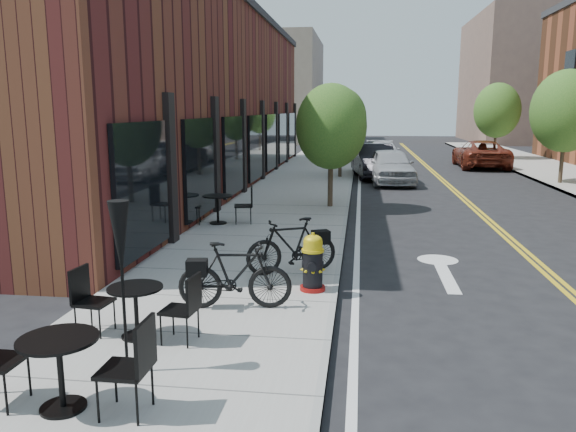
{
  "coord_description": "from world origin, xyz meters",
  "views": [
    {
      "loc": [
        0.33,
        -8.52,
        3.14
      ],
      "look_at": [
        -1.11,
        2.59,
        1.0
      ],
      "focal_mm": 35.0,
      "sensor_mm": 36.0,
      "label": 1
    }
  ],
  "objects_px": {
    "bicycle_left": "(292,246)",
    "bicycle_right": "(235,275)",
    "bistro_set_b": "(136,304)",
    "bistro_set_c": "(218,205)",
    "fire_hydrant": "(313,263)",
    "parked_car_a": "(391,166)",
    "parked_car_far": "(480,154)",
    "bistro_set_a": "(60,363)",
    "parked_car_b": "(374,161)",
    "parked_car_c": "(382,153)",
    "patio_umbrella": "(121,251)"
  },
  "relations": [
    {
      "from": "bicycle_left",
      "to": "parked_car_b",
      "type": "relative_size",
      "value": 0.37
    },
    {
      "from": "bistro_set_a",
      "to": "bistro_set_c",
      "type": "distance_m",
      "value": 9.48
    },
    {
      "from": "parked_car_b",
      "to": "parked_car_c",
      "type": "bearing_deg",
      "value": 76.99
    },
    {
      "from": "fire_hydrant",
      "to": "parked_car_a",
      "type": "xyz_separation_m",
      "value": [
        2.03,
        15.2,
        0.16
      ]
    },
    {
      "from": "bistro_set_b",
      "to": "parked_car_far",
      "type": "xyz_separation_m",
      "value": [
        9.38,
        24.85,
        0.16
      ]
    },
    {
      "from": "bistro_set_b",
      "to": "bistro_set_c",
      "type": "relative_size",
      "value": 0.91
    },
    {
      "from": "bistro_set_c",
      "to": "bicycle_left",
      "type": "bearing_deg",
      "value": -71.56
    },
    {
      "from": "patio_umbrella",
      "to": "parked_car_c",
      "type": "bearing_deg",
      "value": 81.88
    },
    {
      "from": "fire_hydrant",
      "to": "patio_umbrella",
      "type": "relative_size",
      "value": 0.49
    },
    {
      "from": "bicycle_left",
      "to": "patio_umbrella",
      "type": "distance_m",
      "value": 4.56
    },
    {
      "from": "fire_hydrant",
      "to": "bicycle_left",
      "type": "bearing_deg",
      "value": 109.76
    },
    {
      "from": "bicycle_left",
      "to": "patio_umbrella",
      "type": "xyz_separation_m",
      "value": [
        -1.41,
        -4.24,
        0.93
      ]
    },
    {
      "from": "parked_car_far",
      "to": "parked_car_b",
      "type": "bearing_deg",
      "value": 42.93
    },
    {
      "from": "bistro_set_a",
      "to": "bistro_set_b",
      "type": "distance_m",
      "value": 1.86
    },
    {
      "from": "bistro_set_b",
      "to": "parked_car_far",
      "type": "relative_size",
      "value": 0.32
    },
    {
      "from": "bicycle_right",
      "to": "bistro_set_a",
      "type": "distance_m",
      "value": 3.31
    },
    {
      "from": "parked_car_far",
      "to": "bistro_set_a",
      "type": "bearing_deg",
      "value": 71.56
    },
    {
      "from": "parked_car_b",
      "to": "bistro_set_c",
      "type": "bearing_deg",
      "value": -117.58
    },
    {
      "from": "parked_car_b",
      "to": "parked_car_c",
      "type": "xyz_separation_m",
      "value": [
        0.62,
        6.58,
        -0.11
      ]
    },
    {
      "from": "bistro_set_a",
      "to": "bicycle_right",
      "type": "bearing_deg",
      "value": 70.99
    },
    {
      "from": "patio_umbrella",
      "to": "parked_car_c",
      "type": "distance_m",
      "value": 27.47
    },
    {
      "from": "fire_hydrant",
      "to": "parked_car_far",
      "type": "bearing_deg",
      "value": 65.4
    },
    {
      "from": "bicycle_left",
      "to": "bicycle_right",
      "type": "distance_m",
      "value": 2.08
    },
    {
      "from": "bistro_set_a",
      "to": "bistro_set_c",
      "type": "relative_size",
      "value": 0.98
    },
    {
      "from": "bistro_set_a",
      "to": "fire_hydrant",
      "type": "bearing_deg",
      "value": 62.52
    },
    {
      "from": "fire_hydrant",
      "to": "bistro_set_b",
      "type": "xyz_separation_m",
      "value": [
        -2.17,
        -2.3,
        -0.01
      ]
    },
    {
      "from": "patio_umbrella",
      "to": "bistro_set_b",
      "type": "bearing_deg",
      "value": 105.95
    },
    {
      "from": "fire_hydrant",
      "to": "bistro_set_a",
      "type": "height_order",
      "value": "bistro_set_a"
    },
    {
      "from": "bistro_set_c",
      "to": "parked_car_c",
      "type": "bearing_deg",
      "value": 63.21
    },
    {
      "from": "fire_hydrant",
      "to": "parked_car_c",
      "type": "xyz_separation_m",
      "value": [
        1.99,
        23.89,
        0.07
      ]
    },
    {
      "from": "fire_hydrant",
      "to": "parked_car_a",
      "type": "bearing_deg",
      "value": 75.52
    },
    {
      "from": "parked_car_b",
      "to": "parked_car_c",
      "type": "distance_m",
      "value": 6.61
    },
    {
      "from": "parked_car_a",
      "to": "parked_car_b",
      "type": "relative_size",
      "value": 0.94
    },
    {
      "from": "fire_hydrant",
      "to": "parked_car_b",
      "type": "distance_m",
      "value": 17.36
    },
    {
      "from": "parked_car_a",
      "to": "parked_car_far",
      "type": "relative_size",
      "value": 0.83
    },
    {
      "from": "parked_car_c",
      "to": "parked_car_far",
      "type": "bearing_deg",
      "value": -17.42
    },
    {
      "from": "bicycle_right",
      "to": "parked_car_a",
      "type": "height_order",
      "value": "parked_car_a"
    },
    {
      "from": "bistro_set_a",
      "to": "parked_car_a",
      "type": "xyz_separation_m",
      "value": [
        4.23,
        19.36,
        0.13
      ]
    },
    {
      "from": "parked_car_b",
      "to": "parked_car_a",
      "type": "bearing_deg",
      "value": -80.22
    },
    {
      "from": "bistro_set_b",
      "to": "parked_car_b",
      "type": "xyz_separation_m",
      "value": [
        3.54,
        19.6,
        0.19
      ]
    },
    {
      "from": "parked_car_c",
      "to": "patio_umbrella",
      "type": "bearing_deg",
      "value": -101.2
    },
    {
      "from": "parked_car_far",
      "to": "bistro_set_c",
      "type": "bearing_deg",
      "value": 60.39
    },
    {
      "from": "bistro_set_b",
      "to": "parked_car_a",
      "type": "height_order",
      "value": "parked_car_a"
    },
    {
      "from": "parked_car_a",
      "to": "parked_car_far",
      "type": "distance_m",
      "value": 9.0
    },
    {
      "from": "bicycle_left",
      "to": "parked_car_c",
      "type": "relative_size",
      "value": 0.38
    },
    {
      "from": "bistro_set_a",
      "to": "parked_car_c",
      "type": "xyz_separation_m",
      "value": [
        4.2,
        28.05,
        0.04
      ]
    },
    {
      "from": "patio_umbrella",
      "to": "parked_car_a",
      "type": "xyz_separation_m",
      "value": [
        3.92,
        18.49,
        -0.82
      ]
    },
    {
      "from": "bistro_set_b",
      "to": "parked_car_far",
      "type": "bearing_deg",
      "value": 75.77
    },
    {
      "from": "fire_hydrant",
      "to": "bistro_set_b",
      "type": "bearing_deg",
      "value": -140.26
    },
    {
      "from": "bistro_set_a",
      "to": "parked_car_far",
      "type": "xyz_separation_m",
      "value": [
        9.42,
        26.72,
        0.12
      ]
    }
  ]
}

